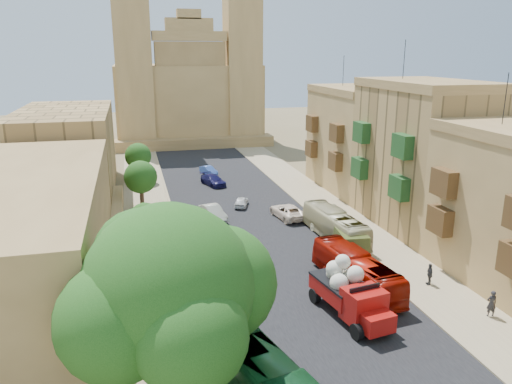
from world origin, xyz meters
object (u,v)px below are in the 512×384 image
street_tree_c (141,177)px  car_white_a (213,213)px  pedestrian_c (430,274)px  bus_cream_east (335,225)px  street_tree_a (153,282)px  ficus_tree (171,294)px  street_tree_b (145,220)px  olive_pickup (348,240)px  pedestrian_a (491,304)px  street_tree_d (138,156)px  red_truck (350,292)px  car_blue_a (227,275)px  bus_red_east (356,271)px  car_cream (288,211)px  car_dkblue (213,180)px  church (187,90)px  car_blue_b (209,170)px  car_white_b (241,202)px

street_tree_c → car_white_a: street_tree_c is taller
car_white_a → pedestrian_c: bearing=-68.0°
bus_cream_east → street_tree_a: bearing=28.9°
street_tree_a → ficus_tree: bearing=-85.8°
street_tree_b → car_white_a: size_ratio=0.98×
olive_pickup → pedestrian_a: 13.03m
street_tree_d → red_truck: 40.01m
car_blue_a → pedestrian_a: pedestrian_a is taller
ficus_tree → bus_red_east: 17.22m
street_tree_c → car_cream: street_tree_c is taller
olive_pickup → car_white_a: bearing=131.5°
bus_cream_east → car_dkblue: bearing=-75.1°
street_tree_b → bus_cream_east: bearing=-4.0°
street_tree_d → pedestrian_c: bearing=-61.0°
ficus_tree → car_dkblue: ficus_tree is taller
street_tree_c → street_tree_b: bearing=-90.0°
church → car_white_a: size_ratio=8.35×
street_tree_b → street_tree_c: size_ratio=0.80×
red_truck → car_blue_b: 40.45m
car_white_a → car_blue_b: bearing=69.4°
street_tree_a → car_white_b: 24.97m
street_tree_a → street_tree_d: street_tree_d is taller
red_truck → car_white_a: red_truck is taller
street_tree_d → car_white_b: street_tree_d is taller
street_tree_b → pedestrian_c: bearing=-30.1°
ficus_tree → pedestrian_c: bearing=24.5°
pedestrian_c → street_tree_a: bearing=-73.6°
ficus_tree → car_blue_a: bearing=68.8°
street_tree_b → car_dkblue: 22.25m
street_tree_b → car_white_a: street_tree_b is taller
church → street_tree_b: church is taller
street_tree_b → car_blue_b: (9.36, 26.24, -2.29)m
street_tree_d → car_cream: (14.21, -18.43, -2.75)m
car_blue_a → street_tree_a: bearing=-132.1°
bus_cream_east → car_blue_a: size_ratio=2.61×
red_truck → street_tree_a: bearing=170.1°
car_cream → olive_pickup: bearing=95.2°
car_white_a → pedestrian_a: (14.01, -23.26, 0.17)m
car_white_b → car_blue_b: 15.75m
street_tree_b → olive_pickup: bearing=-13.6°
church → red_truck: 69.19m
church → red_truck: size_ratio=5.29×
church → street_tree_b: bearing=-100.4°
bus_red_east → red_truck: bearing=52.9°
pedestrian_a → bus_cream_east: bearing=-63.9°
street_tree_d → car_blue_a: street_tree_d is taller
ficus_tree → street_tree_d: bearing=90.8°
ficus_tree → car_white_b: 32.55m
car_white_b → olive_pickup: bearing=132.7°
car_dkblue → pedestrian_c: 33.29m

